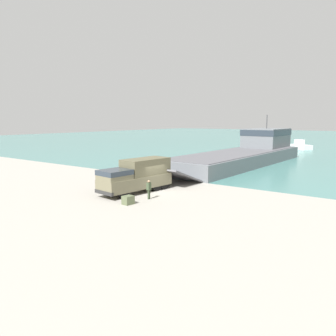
{
  "coord_description": "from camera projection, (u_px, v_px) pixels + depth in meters",
  "views": [
    {
      "loc": [
        18.69,
        -24.1,
        6.85
      ],
      "look_at": [
        -1.35,
        3.83,
        1.7
      ],
      "focal_mm": 35.0,
      "sensor_mm": 36.0,
      "label": 1
    }
  ],
  "objects": [
    {
      "name": "water_surface",
      "position": [
        334.0,
        140.0,
        108.69
      ],
      "size": [
        240.0,
        180.0,
        0.01
      ],
      "primitive_type": "cube",
      "color": "#477F7A",
      "rests_on": "ground_plane"
    },
    {
      "name": "moored_boat_a",
      "position": [
        300.0,
        146.0,
        74.94
      ],
      "size": [
        5.63,
        4.9,
        2.21
      ],
      "rotation": [
        0.0,
        0.0,
        4.13
      ],
      "color": "white",
      "rests_on": "ground_plane"
    },
    {
      "name": "mooring_bollard",
      "position": [
        131.0,
        172.0,
        40.7
      ],
      "size": [
        0.27,
        0.27,
        0.7
      ],
      "color": "#333338",
      "rests_on": "ground_plane"
    },
    {
      "name": "cargo_crate",
      "position": [
        128.0,
        200.0,
        26.51
      ],
      "size": [
        0.79,
        0.91,
        0.7
      ],
      "primitive_type": "cube",
      "rotation": [
        0.0,
        0.0,
        -0.11
      ],
      "color": "#566042",
      "rests_on": "ground_plane"
    },
    {
      "name": "soldier_on_ramp",
      "position": [
        149.0,
        188.0,
        28.16
      ],
      "size": [
        0.3,
        0.47,
        1.66
      ],
      "rotation": [
        0.0,
        0.0,
        0.13
      ],
      "color": "#3D4C33",
      "rests_on": "ground_plane"
    },
    {
      "name": "landing_craft",
      "position": [
        247.0,
        151.0,
        51.77
      ],
      "size": [
        9.47,
        36.2,
        7.6
      ],
      "rotation": [
        0.0,
        0.0,
        -0.04
      ],
      "color": "slate",
      "rests_on": "ground_plane"
    },
    {
      "name": "military_truck",
      "position": [
        137.0,
        176.0,
        30.73
      ],
      "size": [
        3.26,
        7.76,
        3.1
      ],
      "rotation": [
        0.0,
        0.0,
        -1.69
      ],
      "color": "#6B664C",
      "rests_on": "ground_plane"
    },
    {
      "name": "ground_plane",
      "position": [
        156.0,
        192.0,
        31.16
      ],
      "size": [
        240.0,
        240.0,
        0.0
      ],
      "primitive_type": "plane",
      "color": "#9E998E"
    }
  ]
}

